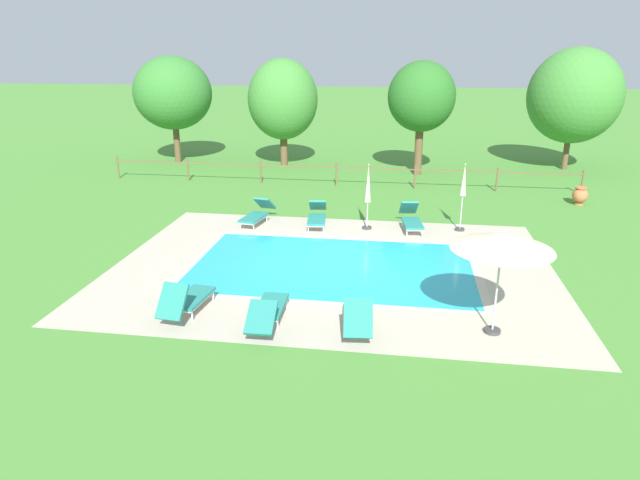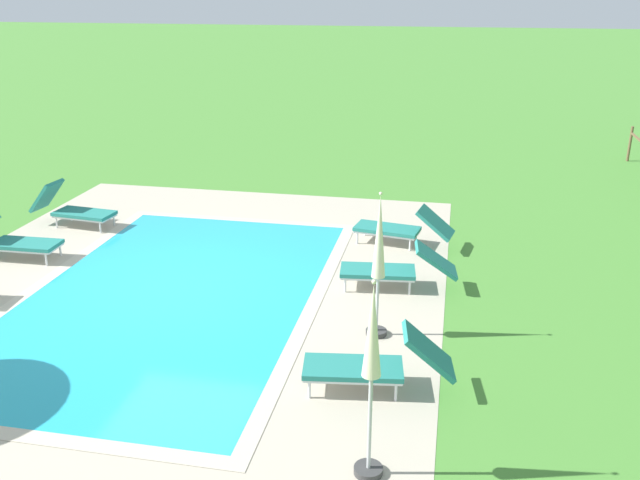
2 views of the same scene
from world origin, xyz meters
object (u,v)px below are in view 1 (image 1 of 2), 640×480
object	(u,v)px
sun_lounger_north_near_steps	(317,216)
sun_lounger_south_mid	(187,299)
sun_lounger_north_end	(358,315)
tree_centre	(574,96)
patio_umbrella_closed_row_east	(463,190)
tree_east_mid	(422,97)
patio_umbrella_open_foreground	(502,242)
terracotta_urn_near_fence	(580,195)
sun_lounger_north_mid	(268,309)
tree_west_mid	(173,93)
tree_far_west	(283,100)
sun_lounger_south_near_corner	(257,214)
sun_lounger_north_far	(411,219)
patio_umbrella_closed_row_west	(368,191)

from	to	relation	value
sun_lounger_north_near_steps	sun_lounger_south_mid	world-z (taller)	sun_lounger_south_mid
sun_lounger_north_end	tree_centre	world-z (taller)	tree_centre
patio_umbrella_closed_row_east	tree_centre	xyz separation A→B (m)	(6.25, 11.24, 2.24)
tree_east_mid	patio_umbrella_open_foreground	bearing A→B (deg)	-85.25
sun_lounger_north_near_steps	terracotta_urn_near_fence	world-z (taller)	sun_lounger_north_near_steps
sun_lounger_north_near_steps	sun_lounger_north_mid	bearing A→B (deg)	-89.66
sun_lounger_north_end	patio_umbrella_open_foreground	bearing A→B (deg)	7.15
sun_lounger_north_near_steps	tree_east_mid	world-z (taller)	tree_east_mid
tree_west_mid	tree_centre	size ratio (longest dim) A/B	0.93
tree_far_west	tree_centre	bearing A→B (deg)	4.73
sun_lounger_south_near_corner	patio_umbrella_closed_row_east	size ratio (longest dim) A/B	0.89
sun_lounger_north_end	tree_west_mid	distance (m)	21.38
sun_lounger_north_near_steps	tree_west_mid	distance (m)	14.34
tree_east_mid	sun_lounger_north_near_steps	bearing A→B (deg)	-111.82
sun_lounger_north_far	sun_lounger_south_mid	bearing A→B (deg)	-125.53
sun_lounger_north_far	patio_umbrella_closed_row_east	world-z (taller)	patio_umbrella_closed_row_east
patio_umbrella_closed_row_west	tree_far_west	distance (m)	11.70
sun_lounger_south_near_corner	sun_lounger_south_mid	distance (m)	7.15
sun_lounger_north_end	sun_lounger_south_mid	xyz separation A→B (m)	(-3.98, 0.21, -0.00)
sun_lounger_north_mid	sun_lounger_north_far	bearing A→B (deg)	66.65
terracotta_urn_near_fence	tree_far_west	size ratio (longest dim) A/B	0.13
patio_umbrella_open_foreground	patio_umbrella_closed_row_west	size ratio (longest dim) A/B	1.03
patio_umbrella_open_foreground	patio_umbrella_closed_row_east	distance (m)	7.28
tree_centre	tree_east_mid	xyz separation A→B (m)	(-7.53, -2.35, 0.04)
patio_umbrella_open_foreground	sun_lounger_north_end	bearing A→B (deg)	-172.85
sun_lounger_north_end	patio_umbrella_closed_row_east	bearing A→B (deg)	69.33
patio_umbrella_closed_row_west	tree_west_mid	distance (m)	15.44
tree_far_west	tree_east_mid	bearing A→B (deg)	-9.39
sun_lounger_north_end	patio_umbrella_closed_row_west	size ratio (longest dim) A/B	0.83
patio_umbrella_closed_row_east	tree_far_west	size ratio (longest dim) A/B	0.42
patio_umbrella_open_foreground	tree_west_mid	distance (m)	22.61
sun_lounger_north_far	terracotta_urn_near_fence	distance (m)	7.87
sun_lounger_north_mid	sun_lounger_north_far	world-z (taller)	sun_lounger_north_far
sun_lounger_north_near_steps	sun_lounger_north_far	xyz separation A→B (m)	(3.26, 0.05, 0.01)
sun_lounger_north_end	sun_lounger_south_mid	distance (m)	3.98
sun_lounger_south_near_corner	tree_far_west	world-z (taller)	tree_far_west
terracotta_urn_near_fence	sun_lounger_north_end	bearing A→B (deg)	-123.95
sun_lounger_north_end	sun_lounger_south_near_corner	xyz separation A→B (m)	(-4.18, 7.36, -0.02)
tree_east_mid	sun_lounger_north_end	bearing A→B (deg)	-95.50
sun_lounger_north_far	sun_lounger_north_mid	bearing A→B (deg)	-113.35
sun_lounger_north_near_steps	sun_lounger_north_end	bearing A→B (deg)	-74.62
sun_lounger_north_far	sun_lounger_north_end	distance (m)	7.58
tree_far_west	tree_west_mid	distance (m)	5.99
sun_lounger_north_far	patio_umbrella_open_foreground	size ratio (longest dim) A/B	0.86
sun_lounger_north_near_steps	tree_far_west	size ratio (longest dim) A/B	0.38
tree_east_mid	terracotta_urn_near_fence	bearing A→B (deg)	-37.50
sun_lounger_south_mid	tree_east_mid	world-z (taller)	tree_east_mid
sun_lounger_north_mid	tree_west_mid	bearing A→B (deg)	117.80
sun_lounger_north_near_steps	sun_lounger_north_mid	distance (m)	7.40
tree_west_mid	sun_lounger_south_mid	bearing A→B (deg)	-67.19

